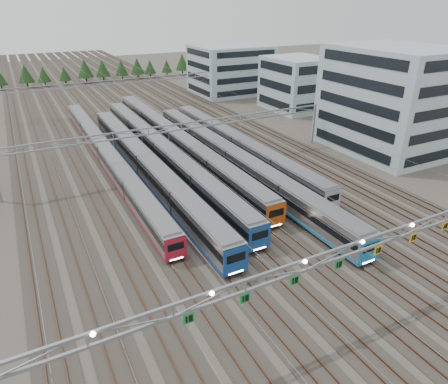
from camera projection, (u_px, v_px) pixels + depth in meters
name	position (u px, v px, depth m)	size (l,w,h in m)	color
ground	(348.00, 313.00, 36.85)	(400.00, 400.00, 0.00)	#47423A
track_bed	(104.00, 94.00, 116.07)	(54.00, 260.00, 5.42)	#2D2823
train_a	(106.00, 154.00, 69.51)	(2.56, 67.02, 3.33)	black
train_b	(146.00, 165.00, 64.28)	(2.93, 59.84, 3.82)	black
train_c	(162.00, 151.00, 70.33)	(2.86, 65.04, 3.73)	black
train_d	(176.00, 140.00, 75.93)	(2.90, 67.59, 3.77)	black
train_e	(233.00, 160.00, 66.14)	(2.94, 60.29, 3.83)	black
train_f	(238.00, 145.00, 73.20)	(2.83, 51.24, 3.68)	black
gantry_near	(360.00, 249.00, 33.66)	(56.36, 0.61, 8.08)	gray
gantry_mid	(181.00, 132.00, 66.02)	(56.36, 0.36, 8.00)	gray
gantry_far	(115.00, 86.00, 101.96)	(56.36, 0.36, 8.00)	gray
depot_bldg_south	(392.00, 100.00, 73.78)	(18.00, 22.00, 18.84)	#98AEB5
depot_bldg_mid	(297.00, 84.00, 103.39)	(14.00, 16.00, 13.12)	#98AEB5
depot_bldg_north	(231.00, 70.00, 121.49)	(22.00, 18.00, 14.05)	#98AEB5
treeline	(73.00, 71.00, 136.18)	(87.50, 5.60, 7.02)	#332114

